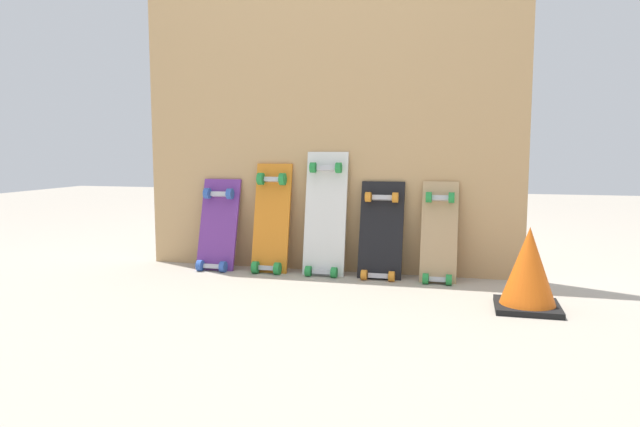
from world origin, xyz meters
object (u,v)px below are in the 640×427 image
skateboard_orange (271,224)px  skateboard_purple (218,230)px  skateboard_white (325,220)px  skateboard_black (381,237)px  traffic_cone (529,269)px  skateboard_natural (439,239)px

skateboard_orange → skateboard_purple: bearing=-178.1°
skateboard_orange → skateboard_white: bearing=1.0°
skateboard_purple → skateboard_orange: 0.31m
skateboard_purple → skateboard_white: bearing=1.4°
skateboard_orange → skateboard_black: bearing=-0.5°
skateboard_purple → skateboard_black: 0.90m
skateboard_white → traffic_cone: (0.97, -0.46, -0.12)m
skateboard_orange → traffic_cone: (1.27, -0.45, -0.09)m
skateboard_orange → skateboard_natural: (0.89, -0.01, -0.05)m
skateboard_purple → skateboard_black: size_ratio=1.00×
skateboard_white → skateboard_orange: bearing=-179.0°
skateboard_orange → skateboard_white: size_ratio=0.90×
skateboard_white → skateboard_black: (0.30, -0.01, -0.08)m
skateboard_purple → skateboard_black: same height
skateboard_orange → traffic_cone: size_ratio=1.88×
skateboard_purple → skateboard_orange: skateboard_orange is taller
skateboard_white → skateboard_black: 0.31m
skateboard_orange → skateboard_natural: bearing=-0.8°
skateboard_natural → skateboard_purple: bearing=179.9°
skateboard_purple → skateboard_white: 0.61m
skateboard_black → skateboard_natural: (0.29, -0.01, 0.00)m
skateboard_white → skateboard_natural: size_ratio=1.26×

